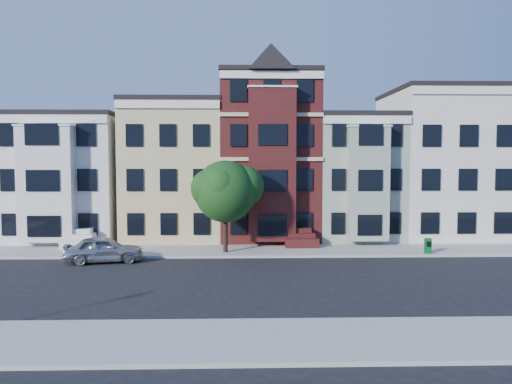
{
  "coord_description": "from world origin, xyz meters",
  "views": [
    {
      "loc": [
        -1.99,
        -23.84,
        5.91
      ],
      "look_at": [
        -1.25,
        3.09,
        4.2
      ],
      "focal_mm": 35.0,
      "sensor_mm": 36.0,
      "label": 1
    }
  ],
  "objects_px": {
    "newspaper_box": "(428,246)",
    "fire_hydrant": "(91,250)",
    "parked_car": "(104,249)",
    "street_tree": "(225,196)"
  },
  "relations": [
    {
      "from": "parked_car",
      "to": "newspaper_box",
      "type": "bearing_deg",
      "value": -96.43
    },
    {
      "from": "street_tree",
      "to": "fire_hydrant",
      "type": "xyz_separation_m",
      "value": [
        -8.08,
        -0.97,
        -3.22
      ]
    },
    {
      "from": "parked_car",
      "to": "newspaper_box",
      "type": "relative_size",
      "value": 4.81
    },
    {
      "from": "street_tree",
      "to": "newspaper_box",
      "type": "xyz_separation_m",
      "value": [
        12.58,
        -0.76,
        -3.1
      ]
    },
    {
      "from": "newspaper_box",
      "to": "fire_hydrant",
      "type": "distance_m",
      "value": 20.66
    },
    {
      "from": "street_tree",
      "to": "parked_car",
      "type": "distance_m",
      "value": 7.91
    },
    {
      "from": "newspaper_box",
      "to": "parked_car",
      "type": "bearing_deg",
      "value": -161.78
    },
    {
      "from": "street_tree",
      "to": "newspaper_box",
      "type": "relative_size",
      "value": 7.66
    },
    {
      "from": "parked_car",
      "to": "newspaper_box",
      "type": "xyz_separation_m",
      "value": [
        19.56,
        1.5,
        -0.15
      ]
    },
    {
      "from": "parked_car",
      "to": "fire_hydrant",
      "type": "height_order",
      "value": "parked_car"
    }
  ]
}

